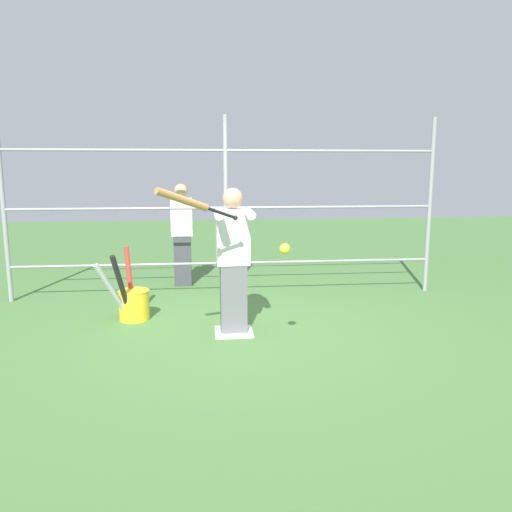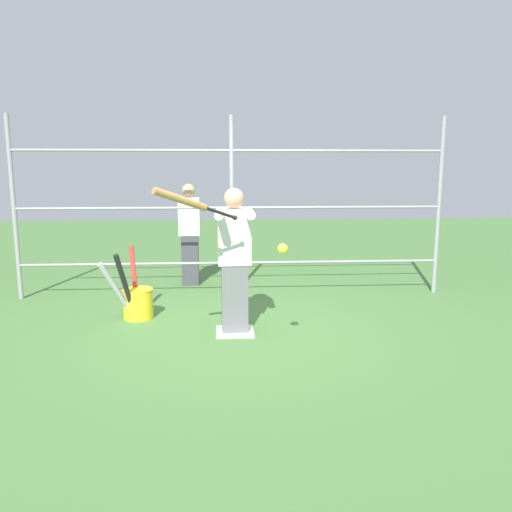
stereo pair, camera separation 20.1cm
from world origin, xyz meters
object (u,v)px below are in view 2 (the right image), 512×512
softball_in_flight (283,249)px  bystander_behind_fence (190,233)px  bat_bucket (136,300)px  baseball_bat_swinging (188,202)px  batter (234,256)px

softball_in_flight → bystander_behind_fence: bearing=-71.5°
softball_in_flight → bat_bucket: size_ratio=0.12×
baseball_bat_swinging → bystander_behind_fence: bearing=-86.1°
batter → softball_in_flight: size_ratio=16.07×
batter → baseball_bat_swinging: 1.03m
bat_bucket → bystander_behind_fence: bearing=-107.0°
baseball_bat_swinging → bat_bucket: size_ratio=0.89×
batter → softball_in_flight: (-0.41, 0.80, 0.20)m
baseball_bat_swinging → batter: bearing=-120.4°
bat_bucket → bystander_behind_fence: 1.87m
bat_bucket → bystander_behind_fence: (-0.52, -1.70, 0.57)m
batter → baseball_bat_swinging: size_ratio=2.10×
batter → bystander_behind_fence: (0.62, -2.30, -0.04)m
bat_bucket → softball_in_flight: bearing=137.9°
softball_in_flight → bystander_behind_fence: (1.04, -3.10, -0.25)m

